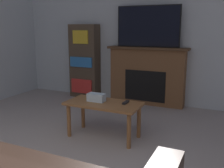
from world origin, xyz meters
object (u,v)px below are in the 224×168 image
Objects in this scene: coffee_table at (104,108)px; bookshelf at (85,61)px; fireplace at (147,76)px; tv at (148,26)px.

coffee_table is 2.10m from bookshelf.
fireplace is 1.29× the size of tv.
coffee_table is at bearing -91.04° from tv.
bookshelf reaches higher than coffee_table.
fireplace is 1.54× the size of coffee_table.
coffee_table is at bearing -91.03° from fireplace.
bookshelf is at bearing -178.97° from fireplace.
coffee_table is 0.66× the size of bookshelf.
tv reaches higher than coffee_table.
coffee_table is (-0.03, -1.65, -1.01)m from tv.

